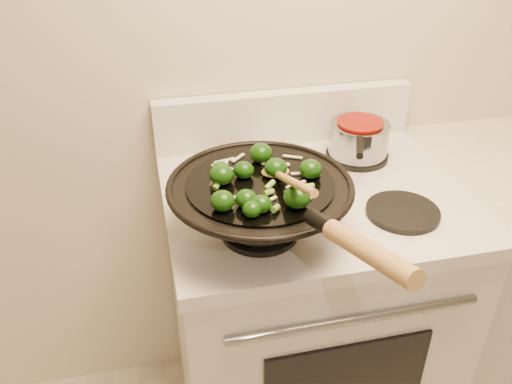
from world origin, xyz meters
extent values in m
plane|color=beige|center=(0.00, 1.50, 1.30)|extent=(3.50, 0.00, 3.50)
cube|color=white|center=(-0.14, 1.17, 0.44)|extent=(0.76, 0.64, 0.88)
cube|color=white|center=(-0.14, 1.17, 0.90)|extent=(0.78, 0.66, 0.04)
cube|color=white|center=(-0.14, 1.47, 1.00)|extent=(0.78, 0.05, 0.16)
cylinder|color=gray|center=(-0.14, 0.84, 0.78)|extent=(0.60, 0.02, 0.02)
cube|color=black|center=(-0.14, 0.84, 0.55)|extent=(0.42, 0.01, 0.28)
cylinder|color=black|center=(-0.32, 1.02, 0.93)|extent=(0.18, 0.18, 0.01)
cylinder|color=black|center=(0.04, 1.02, 0.93)|extent=(0.18, 0.18, 0.01)
cylinder|color=black|center=(-0.32, 1.32, 0.93)|extent=(0.18, 0.18, 0.01)
cylinder|color=black|center=(0.04, 1.32, 0.93)|extent=(0.18, 0.18, 0.01)
torus|color=black|center=(-0.32, 1.02, 1.05)|extent=(0.42, 0.42, 0.02)
cylinder|color=black|center=(-0.32, 1.02, 1.06)|extent=(0.33, 0.33, 0.01)
cylinder|color=black|center=(-0.26, 0.79, 1.10)|extent=(0.05, 0.08, 0.04)
cylinder|color=#A57A41|center=(-0.22, 0.66, 1.13)|extent=(0.09, 0.22, 0.08)
ellipsoid|color=#103708|center=(-0.34, 0.91, 1.08)|extent=(0.04, 0.04, 0.04)
cylinder|color=#58832F|center=(-0.33, 0.91, 1.06)|extent=(0.02, 0.02, 0.01)
ellipsoid|color=#103708|center=(-0.40, 1.04, 1.08)|extent=(0.05, 0.05, 0.05)
ellipsoid|color=#103708|center=(-0.28, 1.04, 1.08)|extent=(0.05, 0.05, 0.04)
ellipsoid|color=#103708|center=(-0.29, 1.12, 1.08)|extent=(0.05, 0.05, 0.05)
cylinder|color=#58832F|center=(-0.28, 1.12, 1.06)|extent=(0.02, 0.02, 0.02)
ellipsoid|color=#103708|center=(-0.37, 0.94, 1.08)|extent=(0.05, 0.05, 0.04)
ellipsoid|color=#103708|center=(-0.39, 1.04, 1.08)|extent=(0.04, 0.04, 0.04)
ellipsoid|color=#103708|center=(-0.20, 1.02, 1.08)|extent=(0.05, 0.05, 0.04)
cylinder|color=#58832F|center=(-0.19, 1.02, 1.06)|extent=(0.02, 0.02, 0.02)
ellipsoid|color=#103708|center=(-0.36, 0.90, 1.07)|extent=(0.04, 0.04, 0.03)
ellipsoid|color=#103708|center=(-0.27, 0.91, 1.08)|extent=(0.06, 0.06, 0.05)
ellipsoid|color=#103708|center=(-0.42, 0.94, 1.08)|extent=(0.05, 0.05, 0.04)
cylinder|color=#58832F|center=(-0.40, 0.94, 1.06)|extent=(0.02, 0.02, 0.02)
ellipsoid|color=#103708|center=(-0.40, 1.07, 1.08)|extent=(0.04, 0.04, 0.04)
ellipsoid|color=#103708|center=(-0.35, 1.05, 1.08)|extent=(0.05, 0.05, 0.04)
cube|color=white|center=(-0.38, 1.11, 1.06)|extent=(0.01, 0.04, 0.00)
cube|color=white|center=(-0.32, 0.94, 1.06)|extent=(0.04, 0.03, 0.00)
cube|color=white|center=(-0.22, 1.03, 1.06)|extent=(0.04, 0.01, 0.00)
cube|color=white|center=(-0.38, 0.97, 1.06)|extent=(0.04, 0.02, 0.00)
cube|color=white|center=(-0.39, 1.10, 1.06)|extent=(0.05, 0.04, 0.00)
cube|color=white|center=(-0.22, 1.11, 1.06)|extent=(0.04, 0.03, 0.00)
cube|color=white|center=(-0.38, 1.13, 1.06)|extent=(0.05, 0.02, 0.00)
cube|color=white|center=(-0.24, 0.99, 1.06)|extent=(0.05, 0.03, 0.00)
cube|color=white|center=(-0.34, 1.14, 1.06)|extent=(0.04, 0.04, 0.00)
cube|color=white|center=(-0.24, 0.94, 1.06)|extent=(0.03, 0.03, 0.00)
cube|color=white|center=(-0.42, 1.05, 1.06)|extent=(0.02, 0.05, 0.00)
cylinder|color=#629530|center=(-0.30, 0.99, 1.07)|extent=(0.03, 0.02, 0.02)
cylinder|color=#629530|center=(-0.23, 0.97, 1.07)|extent=(0.03, 0.02, 0.02)
cylinder|color=#629530|center=(-0.41, 1.02, 1.07)|extent=(0.03, 0.02, 0.02)
cylinder|color=#629530|center=(-0.28, 1.07, 1.07)|extent=(0.03, 0.02, 0.02)
cylinder|color=#629530|center=(-0.31, 0.96, 1.07)|extent=(0.03, 0.03, 0.02)
cylinder|color=#629530|center=(-0.31, 0.90, 1.07)|extent=(0.02, 0.03, 0.02)
cylinder|color=#629530|center=(-0.22, 0.97, 1.07)|extent=(0.03, 0.02, 0.02)
sphere|color=beige|center=(-0.30, 1.05, 1.06)|extent=(0.01, 0.01, 0.01)
sphere|color=beige|center=(-0.24, 1.08, 1.06)|extent=(0.01, 0.01, 0.01)
sphere|color=beige|center=(-0.29, 1.10, 1.06)|extent=(0.01, 0.01, 0.01)
sphere|color=beige|center=(-0.33, 1.10, 1.06)|extent=(0.01, 0.01, 0.01)
ellipsoid|color=#A57A41|center=(-0.28, 1.04, 1.07)|extent=(0.06, 0.05, 0.02)
cylinder|color=#A57A41|center=(-0.28, 0.91, 1.12)|extent=(0.02, 0.25, 0.12)
cylinder|color=gray|center=(0.04, 1.32, 0.98)|extent=(0.17, 0.17, 0.09)
cylinder|color=#710C05|center=(0.04, 1.32, 1.03)|extent=(0.13, 0.13, 0.01)
cylinder|color=black|center=(-0.01, 1.19, 1.02)|extent=(0.06, 0.10, 0.02)
camera|label=1|loc=(-0.55, 0.03, 1.67)|focal=38.00mm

